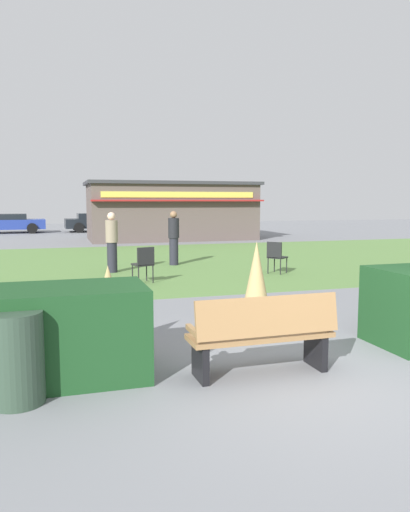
{
  "coord_description": "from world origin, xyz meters",
  "views": [
    {
      "loc": [
        -2.85,
        -4.69,
        2.0
      ],
      "look_at": [
        -0.25,
        3.86,
        0.99
      ],
      "focal_mm": 34.34,
      "sensor_mm": 36.0,
      "label": 1
    }
  ],
  "objects_px": {
    "trash_bin": "(17,358)",
    "cafe_chair_east": "(276,255)",
    "cafe_chair_center": "(144,262)",
    "food_kiosk": "(171,211)",
    "parked_car_center_slot": "(98,222)",
    "parked_car_west_slot": "(9,223)",
    "person_strolling": "(174,238)",
    "park_bench": "(263,334)",
    "person_standing": "(112,242)"
  },
  "relations": [
    {
      "from": "food_kiosk",
      "to": "parked_car_center_slot",
      "type": "height_order",
      "value": "food_kiosk"
    },
    {
      "from": "park_bench",
      "to": "person_standing",
      "type": "bearing_deg",
      "value": 94.94
    },
    {
      "from": "park_bench",
      "to": "person_strolling",
      "type": "relative_size",
      "value": 1.01
    },
    {
      "from": "trash_bin",
      "to": "parked_car_west_slot",
      "type": "height_order",
      "value": "parked_car_west_slot"
    },
    {
      "from": "park_bench",
      "to": "food_kiosk",
      "type": "xyz_separation_m",
      "value": [
        3.53,
        20.04,
        1.01
      ]
    },
    {
      "from": "trash_bin",
      "to": "cafe_chair_center",
      "type": "bearing_deg",
      "value": 70.16
    },
    {
      "from": "person_standing",
      "to": "cafe_chair_east",
      "type": "bearing_deg",
      "value": -90.59
    },
    {
      "from": "food_kiosk",
      "to": "parked_car_west_slot",
      "type": "xyz_separation_m",
      "value": [
        -8.58,
        7.64,
        -0.85
      ]
    },
    {
      "from": "person_strolling",
      "to": "food_kiosk",
      "type": "bearing_deg",
      "value": 47.41
    },
    {
      "from": "park_bench",
      "to": "parked_car_west_slot",
      "type": "distance_m",
      "value": 28.14
    },
    {
      "from": "trash_bin",
      "to": "parked_car_center_slot",
      "type": "xyz_separation_m",
      "value": [
        3.01,
        27.71,
        0.18
      ]
    },
    {
      "from": "cafe_chair_center",
      "to": "parked_car_center_slot",
      "type": "height_order",
      "value": "parked_car_center_slot"
    },
    {
      "from": "food_kiosk",
      "to": "person_strolling",
      "type": "distance_m",
      "value": 10.51
    },
    {
      "from": "park_bench",
      "to": "person_standing",
      "type": "height_order",
      "value": "person_standing"
    },
    {
      "from": "trash_bin",
      "to": "cafe_chair_east",
      "type": "relative_size",
      "value": 1.04
    },
    {
      "from": "trash_bin",
      "to": "cafe_chair_center",
      "type": "xyz_separation_m",
      "value": [
        2.43,
        6.74,
        0.07
      ]
    },
    {
      "from": "person_standing",
      "to": "food_kiosk",
      "type": "bearing_deg",
      "value": -1.04
    },
    {
      "from": "trash_bin",
      "to": "food_kiosk",
      "type": "relative_size",
      "value": 0.11
    },
    {
      "from": "food_kiosk",
      "to": "cafe_chair_center",
      "type": "bearing_deg",
      "value": -105.68
    },
    {
      "from": "cafe_chair_east",
      "to": "cafe_chair_center",
      "type": "relative_size",
      "value": 1.0
    },
    {
      "from": "food_kiosk",
      "to": "parked_car_center_slot",
      "type": "xyz_separation_m",
      "value": [
        -3.17,
        7.64,
        -0.85
      ]
    },
    {
      "from": "person_standing",
      "to": "person_strolling",
      "type": "bearing_deg",
      "value": -42.88
    },
    {
      "from": "cafe_chair_center",
      "to": "person_strolling",
      "type": "height_order",
      "value": "person_strolling"
    },
    {
      "from": "park_bench",
      "to": "food_kiosk",
      "type": "relative_size",
      "value": 0.2
    },
    {
      "from": "person_standing",
      "to": "parked_car_center_slot",
      "type": "relative_size",
      "value": 0.4
    },
    {
      "from": "food_kiosk",
      "to": "trash_bin",
      "type": "bearing_deg",
      "value": -107.1
    },
    {
      "from": "cafe_chair_east",
      "to": "person_strolling",
      "type": "height_order",
      "value": "person_strolling"
    },
    {
      "from": "cafe_chair_east",
      "to": "food_kiosk",
      "type": "bearing_deg",
      "value": 89.98
    },
    {
      "from": "cafe_chair_east",
      "to": "parked_car_center_slot",
      "type": "xyz_separation_m",
      "value": [
        -3.16,
        20.52,
        0.12
      ]
    },
    {
      "from": "cafe_chair_center",
      "to": "parked_car_west_slot",
      "type": "height_order",
      "value": "parked_car_west_slot"
    },
    {
      "from": "cafe_chair_east",
      "to": "parked_car_west_slot",
      "type": "distance_m",
      "value": 22.24
    },
    {
      "from": "cafe_chair_east",
      "to": "person_standing",
      "type": "bearing_deg",
      "value": 159.64
    },
    {
      "from": "food_kiosk",
      "to": "parked_car_center_slot",
      "type": "bearing_deg",
      "value": 112.51
    },
    {
      "from": "cafe_chair_center",
      "to": "parked_car_west_slot",
      "type": "distance_m",
      "value": 21.53
    },
    {
      "from": "park_bench",
      "to": "person_strolling",
      "type": "height_order",
      "value": "person_strolling"
    },
    {
      "from": "food_kiosk",
      "to": "parked_car_center_slot",
      "type": "distance_m",
      "value": 8.31
    },
    {
      "from": "person_standing",
      "to": "parked_car_center_slot",
      "type": "xyz_separation_m",
      "value": [
        1.12,
        18.93,
        -0.22
      ]
    },
    {
      "from": "person_standing",
      "to": "parked_car_west_slot",
      "type": "xyz_separation_m",
      "value": [
        -4.29,
        18.93,
        -0.22
      ]
    },
    {
      "from": "parked_car_west_slot",
      "to": "parked_car_center_slot",
      "type": "bearing_deg",
      "value": 0.01
    },
    {
      "from": "parked_car_center_slot",
      "to": "cafe_chair_east",
      "type": "bearing_deg",
      "value": -81.24
    },
    {
      "from": "cafe_chair_east",
      "to": "person_standing",
      "type": "distance_m",
      "value": 4.58
    },
    {
      "from": "cafe_chair_east",
      "to": "parked_car_center_slot",
      "type": "height_order",
      "value": "parked_car_center_slot"
    },
    {
      "from": "trash_bin",
      "to": "person_strolling",
      "type": "height_order",
      "value": "person_strolling"
    },
    {
      "from": "trash_bin",
      "to": "cafe_chair_east",
      "type": "distance_m",
      "value": 9.48
    },
    {
      "from": "parked_car_west_slot",
      "to": "food_kiosk",
      "type": "bearing_deg",
      "value": -41.67
    },
    {
      "from": "food_kiosk",
      "to": "cafe_chair_east",
      "type": "relative_size",
      "value": 9.74
    },
    {
      "from": "park_bench",
      "to": "cafe_chair_east",
      "type": "height_order",
      "value": "park_bench"
    },
    {
      "from": "food_kiosk",
      "to": "parked_car_center_slot",
      "type": "relative_size",
      "value": 2.03
    },
    {
      "from": "cafe_chair_center",
      "to": "person_strolling",
      "type": "distance_m",
      "value": 3.44
    },
    {
      "from": "park_bench",
      "to": "parked_car_center_slot",
      "type": "bearing_deg",
      "value": 89.24
    }
  ]
}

